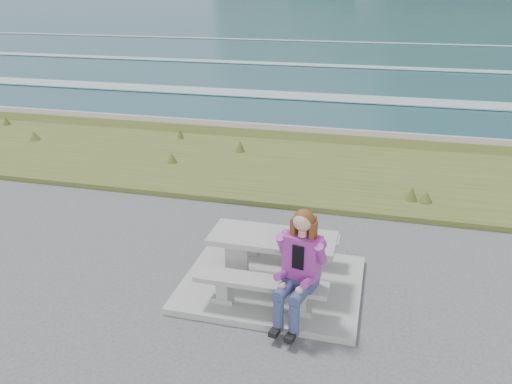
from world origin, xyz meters
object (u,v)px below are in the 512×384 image
Objects in this scene: picnic_table at (272,246)px; seated_woman at (296,284)px; bench_seaward at (282,238)px; bench_landward at (261,286)px.

seated_woman is at bearing -59.46° from picnic_table.
bench_seaward is at bearing 90.00° from picnic_table.
bench_seaward is 1.18× the size of seated_woman.
bench_landward is at bearing -90.00° from bench_seaward.
bench_landward is at bearing -90.00° from picnic_table.
picnic_table is 0.74m from bench_landward.
picnic_table is 1.00× the size of bench_landward.
bench_landward and bench_seaward have the same top height.
picnic_table is 0.98m from seated_woman.
bench_seaward is 1.63m from seated_woman.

